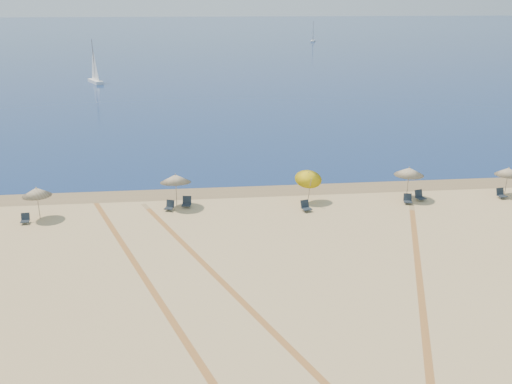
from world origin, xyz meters
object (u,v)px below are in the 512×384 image
Objects in this scene: umbrella_3 at (309,176)px; sailboat_1 at (95,70)px; umbrella_5 at (508,171)px; chair_3 at (170,206)px; umbrella_4 at (409,171)px; chair_2 at (25,219)px; chair_8 at (501,194)px; sailboat_0 at (313,36)px; chair_6 at (408,199)px; chair_7 at (420,196)px; umbrella_1 at (37,192)px; chair_4 at (187,202)px; chair_5 at (306,206)px; umbrella_2 at (175,179)px.

sailboat_1 reaches higher than umbrella_3.
umbrella_5 is 2.76× the size of chair_3.
umbrella_4 is 26.55m from chair_2.
sailboat_0 is (17.03, 149.38, 1.68)m from chair_8.
umbrella_5 reaches higher than chair_6.
chair_7 is at bearing -1.06° from chair_2.
chair_8 is at bearing -77.81° from sailboat_0.
chair_7 is at bearing -80.13° from sailboat_0.
umbrella_4 reaches higher than chair_2.
umbrella_1 is 2.77× the size of chair_3.
chair_8 is at bearing 7.33° from chair_4.
umbrella_4 is 3.04× the size of chair_4.
sailboat_1 reaches higher than chair_6.
chair_2 is at bearing -176.20° from umbrella_4.
umbrella_3 is 2.34m from chair_5.
chair_4 reaches higher than chair_6.
chair_8 is (24.11, -0.13, 0.01)m from chair_3.
umbrella_5 reaches higher than chair_3.
umbrella_1 reaches higher than chair_6.
sailboat_1 is (-39.65, 61.63, 0.32)m from umbrella_5.
sailboat_0 is at bearing 65.55° from chair_7.
chair_3 is at bearing -179.39° from umbrella_5.
chair_8 is (7.24, 0.37, 0.01)m from chair_6.
umbrella_5 reaches higher than chair_8.
umbrella_2 is 63.19m from sailboat_1.
umbrella_2 is at bearing 72.56° from chair_3.
chair_6 is (16.40, -1.13, -1.78)m from umbrella_2.
umbrella_5 reaches higher than chair_7.
chair_7 is 1.11× the size of chair_8.
chair_4 is (-8.65, 0.06, -1.65)m from umbrella_3.
umbrella_5 is (14.82, -0.19, -0.09)m from umbrella_3.
sailboat_1 is at bearing 91.20° from chair_2.
sailboat_1 is at bearing 114.31° from chair_8.
chair_5 is at bearing -1.50° from umbrella_1.
chair_7 is 150.99m from sailboat_0.
chair_2 is at bearing -165.76° from chair_6.
chair_6 is at bearing 0.37° from umbrella_1.
umbrella_2 is at bearing 8.16° from umbrella_1.
chair_4 is at bearing 151.19° from chair_5.
umbrella_5 is 15.44m from chair_5.
umbrella_5 is 0.34× the size of sailboat_0.
chair_6 is 70.10m from sailboat_1.
umbrella_1 is 26.57m from chair_7.
chair_7 is (8.64, 1.19, 0.00)m from chair_5.
umbrella_1 is 33.17m from umbrella_5.
chair_4 is at bearing -9.20° from umbrella_2.
umbrella_1 is at bearing -167.21° from chair_6.
umbrella_2 is at bearing -86.61° from sailboat_0.
sailboat_0 is at bearing 71.67° from umbrella_1.
chair_4 is at bearing 179.60° from umbrella_3.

